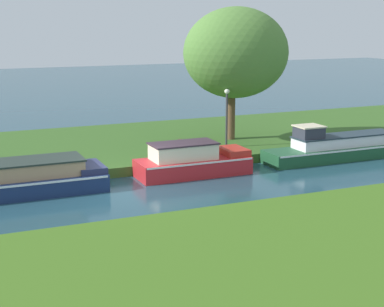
{
  "coord_description": "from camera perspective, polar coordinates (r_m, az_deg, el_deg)",
  "views": [
    {
      "loc": [
        -6.61,
        -20.39,
        6.18
      ],
      "look_at": [
        2.76,
        1.2,
        0.9
      ],
      "focal_mm": 56.03,
      "sensor_mm": 36.0,
      "label": 1
    }
  ],
  "objects": [
    {
      "name": "forest_cruiser",
      "position": [
        27.83,
        13.81,
        0.57
      ],
      "size": [
        7.1,
        1.59,
        1.65
      ],
      "color": "#1E502E",
      "rests_on": "ground_plane"
    },
    {
      "name": "red_narrowboat",
      "position": [
        24.21,
        0.03,
        -0.76
      ],
      "size": [
        4.62,
        1.7,
        1.38
      ],
      "color": "red",
      "rests_on": "ground_plane"
    },
    {
      "name": "riverbank_far",
      "position": [
        28.81,
        -9.68,
        0.48
      ],
      "size": [
        72.0,
        10.0,
        0.4
      ],
      "primitive_type": "cube",
      "color": "#345B21",
      "rests_on": "ground_plane"
    },
    {
      "name": "ground_plane",
      "position": [
        22.31,
        -5.3,
        -3.49
      ],
      "size": [
        120.0,
        120.0,
        0.0
      ],
      "primitive_type": "plane",
      "color": "#204452"
    },
    {
      "name": "lamp_post",
      "position": [
        27.5,
        3.33,
        4.13
      ],
      "size": [
        0.24,
        0.24,
        2.71
      ],
      "color": "#333338",
      "rests_on": "riverbank_far"
    },
    {
      "name": "riverbank_near",
      "position": [
        14.47,
        6.2,
        -11.85
      ],
      "size": [
        72.0,
        10.0,
        0.4
      ],
      "primitive_type": "cube",
      "color": "#3E671C",
      "rests_on": "ground_plane"
    },
    {
      "name": "mooring_post_far",
      "position": [
        25.44,
        -1.17,
        0.46
      ],
      "size": [
        0.16,
        0.16,
        0.82
      ],
      "primitive_type": "cylinder",
      "color": "brown",
      "rests_on": "riverbank_far"
    },
    {
      "name": "willow_tree_left",
      "position": [
        28.76,
        4.24,
        9.52
      ],
      "size": [
        5.18,
        4.18,
        6.39
      ],
      "color": "brown",
      "rests_on": "riverbank_far"
    },
    {
      "name": "navy_barge",
      "position": [
        22.44,
        -16.73,
        -2.48
      ],
      "size": [
        6.95,
        2.13,
        1.24
      ],
      "color": "navy",
      "rests_on": "ground_plane"
    }
  ]
}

